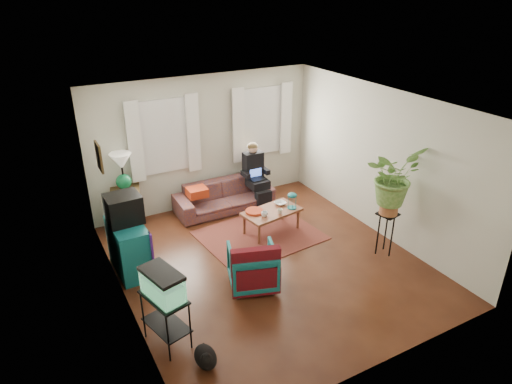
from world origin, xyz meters
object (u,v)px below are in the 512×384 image
sofa (224,192)px  armchair (253,265)px  dresser (129,248)px  coffee_table (271,221)px  side_table (127,207)px  aquarium_stand (166,320)px  plant_stand (385,234)px

sofa → armchair: bearing=-104.5°
dresser → coffee_table: bearing=-2.3°
side_table → aquarium_stand: 3.28m
side_table → dresser: size_ratio=0.82×
plant_stand → dresser: bearing=158.2°
side_table → dresser: dresser is taller
dresser → armchair: bearing=-41.9°
side_table → plant_stand: bearing=-40.7°
dresser → armchair: dresser is taller
armchair → plant_stand: plant_stand is taller
aquarium_stand → armchair: aquarium_stand is taller
side_table → armchair: bearing=-67.0°
armchair → aquarium_stand: bearing=37.9°
sofa → side_table: bearing=172.5°
aquarium_stand → coffee_table: size_ratio=0.69×
coffee_table → sofa: bearing=98.2°
side_table → coffee_table: bearing=-33.9°
sofa → plant_stand: size_ratio=2.57×
aquarium_stand → sofa: bearing=39.2°
aquarium_stand → coffee_table: aquarium_stand is taller
dresser → coffee_table: (2.55, -0.01, -0.20)m
dresser → plant_stand: size_ratio=1.23×
armchair → coffee_table: (1.05, 1.24, -0.14)m
aquarium_stand → armchair: 1.60m
coffee_table → plant_stand: bearing=-58.8°
sofa → aquarium_stand: 3.70m
sofa → armchair: size_ratio=2.75×
armchair → side_table: bearing=-48.9°
sofa → side_table: (-1.83, 0.27, -0.00)m
sofa → side_table: size_ratio=2.57×
aquarium_stand → plant_stand: plant_stand is taller
aquarium_stand → plant_stand: bearing=-10.8°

